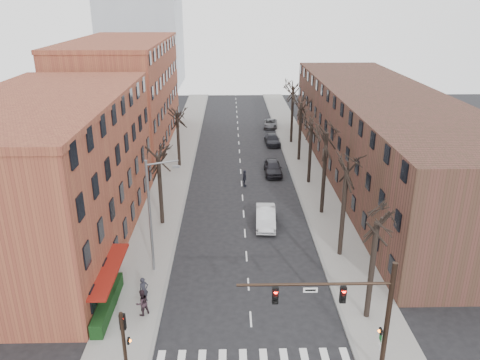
{
  "coord_description": "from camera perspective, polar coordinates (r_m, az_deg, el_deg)",
  "views": [
    {
      "loc": [
        -1.25,
        -21.17,
        19.59
      ],
      "look_at": [
        -0.38,
        18.86,
        4.0
      ],
      "focal_mm": 35.0,
      "sensor_mm": 36.0,
      "label": 1
    }
  ],
  "objects": [
    {
      "name": "building_left_far",
      "position": [
        67.99,
        -13.97,
        9.99
      ],
      "size": [
        12.0,
        28.0,
        14.0
      ],
      "primitive_type": "cube",
      "color": "brown",
      "rests_on": "ground"
    },
    {
      "name": "tree_right_b",
      "position": [
        39.53,
        12.01,
        -8.96
      ],
      "size": [
        5.2,
        5.2,
        10.8
      ],
      "primitive_type": null,
      "color": "black",
      "rests_on": "ground"
    },
    {
      "name": "hedge",
      "position": [
        33.34,
        -15.84,
        -14.28
      ],
      "size": [
        0.8,
        6.0,
        1.0
      ],
      "primitive_type": "cube",
      "color": "#123312",
      "rests_on": "sidewalk_left"
    },
    {
      "name": "pedestrian_b",
      "position": [
        32.15,
        -11.86,
        -14.42
      ],
      "size": [
        1.13,
        1.12,
        1.84
      ],
      "primitive_type": "imported",
      "rotation": [
        0.0,
        0.0,
        3.86
      ],
      "color": "black",
      "rests_on": "sidewalk_left"
    },
    {
      "name": "awning_left",
      "position": [
        34.47,
        -15.16,
        -14.22
      ],
      "size": [
        1.2,
        7.0,
        0.15
      ],
      "primitive_type": "cube",
      "color": "maroon",
      "rests_on": "ground"
    },
    {
      "name": "building_left_near",
      "position": [
        41.36,
        -22.06,
        0.47
      ],
      "size": [
        12.0,
        26.0,
        12.0
      ],
      "primitive_type": "cube",
      "color": "brown",
      "rests_on": "ground"
    },
    {
      "name": "parked_car_mid",
      "position": [
        67.36,
        3.95,
        4.94
      ],
      "size": [
        2.16,
        4.95,
        1.42
      ],
      "primitive_type": "imported",
      "rotation": [
        0.0,
        0.0,
        0.04
      ],
      "color": "black",
      "rests_on": "ground"
    },
    {
      "name": "tree_right_e",
      "position": [
        61.08,
        7.16,
        2.39
      ],
      "size": [
        5.2,
        5.2,
        10.8
      ],
      "primitive_type": null,
      "color": "black",
      "rests_on": "ground"
    },
    {
      "name": "building_right",
      "position": [
        55.93,
        16.83,
        5.23
      ],
      "size": [
        12.0,
        50.0,
        10.0
      ],
      "primitive_type": "cube",
      "color": "#4D2B24",
      "rests_on": "ground"
    },
    {
      "name": "signal_mast_arm",
      "position": [
        26.13,
        14.38,
        -15.06
      ],
      "size": [
        8.14,
        0.3,
        7.2
      ],
      "color": "black",
      "rests_on": "ground"
    },
    {
      "name": "parked_car_near",
      "position": [
        55.69,
        4.03,
        1.54
      ],
      "size": [
        1.99,
        4.91,
        1.67
      ],
      "primitive_type": "imported",
      "rotation": [
        0.0,
        0.0,
        0.0
      ],
      "color": "black",
      "rests_on": "ground"
    },
    {
      "name": "tree_left_a",
      "position": [
        44.25,
        -9.41,
        -5.31
      ],
      "size": [
        5.2,
        5.2,
        9.5
      ],
      "primitive_type": null,
      "color": "black",
      "rests_on": "ground"
    },
    {
      "name": "streetlight",
      "position": [
        34.89,
        -10.69,
        -3.82
      ],
      "size": [
        2.45,
        0.22,
        9.03
      ],
      "color": "slate",
      "rests_on": "ground"
    },
    {
      "name": "tree_right_a",
      "position": [
        33.1,
        15.11,
        -15.88
      ],
      "size": [
        5.2,
        5.2,
        10.0
      ],
      "primitive_type": null,
      "color": "black",
      "rests_on": "ground"
    },
    {
      "name": "pedestrian_a",
      "position": [
        33.36,
        -11.65,
        -12.98
      ],
      "size": [
        0.79,
        0.74,
        1.81
      ],
      "primitive_type": "imported",
      "rotation": [
        0.0,
        0.0,
        0.65
      ],
      "color": "#212029",
      "rests_on": "sidewalk_left"
    },
    {
      "name": "tree_right_f",
      "position": [
        68.62,
        6.23,
        4.56
      ],
      "size": [
        5.2,
        5.2,
        11.6
      ],
      "primitive_type": null,
      "color": "black",
      "rests_on": "ground"
    },
    {
      "name": "pedestrian_crossing",
      "position": [
        51.81,
        0.55,
        0.19
      ],
      "size": [
        0.51,
        1.13,
        1.9
      ],
      "primitive_type": "imported",
      "rotation": [
        0.0,
        0.0,
        1.53
      ],
      "color": "black",
      "rests_on": "ground"
    },
    {
      "name": "parked_car_far",
      "position": [
        76.45,
        3.73,
        6.87
      ],
      "size": [
        2.55,
        4.77,
        1.27
      ],
      "primitive_type": "imported",
      "rotation": [
        0.0,
        0.0,
        -0.1
      ],
      "color": "#55565C",
      "rests_on": "ground"
    },
    {
      "name": "signal_pole_left",
      "position": [
        27.01,
        -13.94,
        -18.42
      ],
      "size": [
        0.47,
        0.44,
        4.4
      ],
      "color": "black",
      "rests_on": "ground"
    },
    {
      "name": "tree_left_b",
      "position": [
        58.89,
        -7.37,
        1.66
      ],
      "size": [
        5.2,
        5.2,
        9.5
      ],
      "primitive_type": null,
      "color": "black",
      "rests_on": "ground"
    },
    {
      "name": "tree_right_d",
      "position": [
        53.66,
        8.33,
        -0.37
      ],
      "size": [
        5.2,
        5.2,
        10.0
      ],
      "primitive_type": null,
      "color": "black",
      "rests_on": "ground"
    },
    {
      "name": "silver_sedan",
      "position": [
        43.14,
        3.15,
        -4.54
      ],
      "size": [
        2.01,
        5.1,
        1.65
      ],
      "primitive_type": "imported",
      "rotation": [
        0.0,
        0.0,
        -0.05
      ],
      "color": "silver",
      "rests_on": "ground"
    },
    {
      "name": "sidewalk_right",
      "position": [
        60.18,
        7.67,
        2.15
      ],
      "size": [
        4.0,
        90.0,
        0.15
      ],
      "primitive_type": "cube",
      "color": "gray",
      "rests_on": "ground"
    },
    {
      "name": "sidewalk_left",
      "position": [
        59.84,
        -7.66,
        2.04
      ],
      "size": [
        4.0,
        90.0,
        0.15
      ],
      "primitive_type": "cube",
      "color": "gray",
      "rests_on": "ground"
    },
    {
      "name": "tree_right_c",
      "position": [
        46.44,
        9.88,
        -4.02
      ],
      "size": [
        5.2,
        5.2,
        11.6
      ],
      "primitive_type": null,
      "color": "black",
      "rests_on": "ground"
    }
  ]
}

